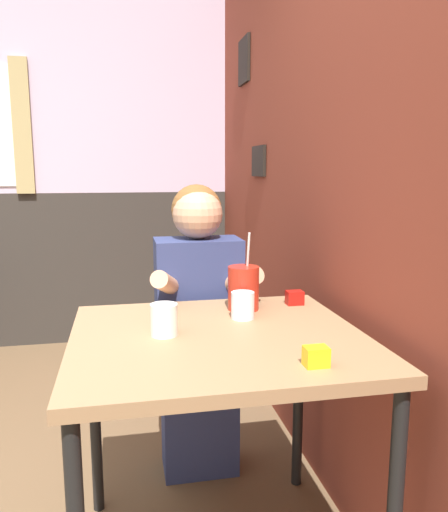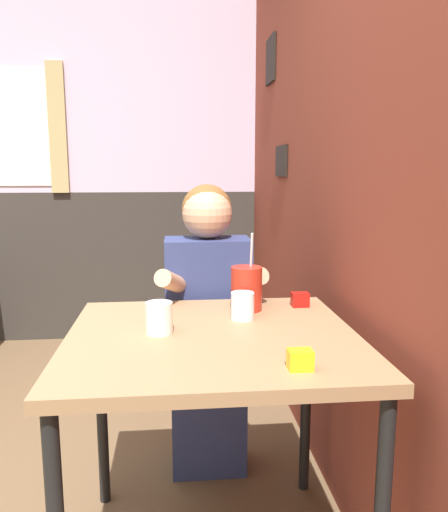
# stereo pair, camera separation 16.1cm
# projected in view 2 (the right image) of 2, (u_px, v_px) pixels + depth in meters

# --- Properties ---
(brick_wall_right) EXTENTS (0.08, 4.67, 2.70)m
(brick_wall_right) POSITION_uv_depth(u_px,v_px,m) (305.00, 151.00, 2.38)
(brick_wall_right) COLOR brown
(brick_wall_right) RESTS_ON ground_plane
(back_wall) EXTENTS (5.84, 0.09, 2.70)m
(back_wall) POSITION_uv_depth(u_px,v_px,m) (56.00, 156.00, 3.57)
(back_wall) COLOR silver
(back_wall) RESTS_ON ground_plane
(main_table) EXTENTS (0.86, 0.80, 0.78)m
(main_table) POSITION_uv_depth(u_px,v_px,m) (213.00, 360.00, 1.50)
(main_table) COLOR #93704C
(main_table) RESTS_ON ground_plane
(person_seated) EXTENTS (0.42, 0.40, 1.20)m
(person_seated) POSITION_uv_depth(u_px,v_px,m) (208.00, 326.00, 2.04)
(person_seated) COLOR navy
(person_seated) RESTS_ON ground_plane
(cocktail_pitcher) EXTENTS (0.11, 0.11, 0.27)m
(cocktail_pitcher) POSITION_uv_depth(u_px,v_px,m) (246.00, 288.00, 1.73)
(cocktail_pitcher) COLOR #B22819
(cocktail_pitcher) RESTS_ON main_table
(glass_near_pitcher) EXTENTS (0.08, 0.08, 0.09)m
(glass_near_pitcher) POSITION_uv_depth(u_px,v_px,m) (243.00, 306.00, 1.62)
(glass_near_pitcher) COLOR silver
(glass_near_pitcher) RESTS_ON main_table
(glass_center) EXTENTS (0.08, 0.08, 0.09)m
(glass_center) POSITION_uv_depth(u_px,v_px,m) (159.00, 318.00, 1.48)
(glass_center) COLOR silver
(glass_center) RESTS_ON main_table
(condiment_ketchup) EXTENTS (0.06, 0.04, 0.05)m
(condiment_ketchup) POSITION_uv_depth(u_px,v_px,m) (300.00, 300.00, 1.78)
(condiment_ketchup) COLOR #B7140F
(condiment_ketchup) RESTS_ON main_table
(condiment_mustard) EXTENTS (0.06, 0.04, 0.05)m
(condiment_mustard) POSITION_uv_depth(u_px,v_px,m) (300.00, 360.00, 1.21)
(condiment_mustard) COLOR yellow
(condiment_mustard) RESTS_ON main_table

